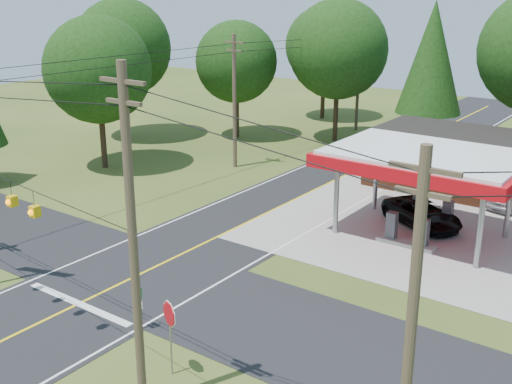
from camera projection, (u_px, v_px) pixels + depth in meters
The scene contains 15 objects.
ground at pixel (138, 275), 31.14m from camera, with size 120.00×120.00×0.00m, color #364A1A.
main_highway at pixel (138, 275), 31.14m from camera, with size 8.00×120.00×0.02m, color black.
cross_road at pixel (138, 275), 31.13m from camera, with size 70.00×7.00×0.02m, color black.
lane_center_yellow at pixel (138, 275), 31.13m from camera, with size 0.15×110.00×0.00m, color yellow.
gas_canopy at pixel (425, 162), 34.76m from camera, with size 10.60×7.40×4.88m.
convenience_store at pixel (494, 166), 42.60m from camera, with size 16.40×7.55×3.80m.
utility_pole_near_right at pixel (133, 242), 19.71m from camera, with size 1.80×0.30×11.50m.
utility_pole_far_left at pixel (234, 100), 47.81m from camera, with size 1.80×0.30×10.00m.
utility_pole_right_b at pixel (411, 327), 16.35m from camera, with size 1.80×0.30×10.00m.
utility_pole_north at pixel (358, 80), 60.17m from camera, with size 0.30×0.30×9.50m.
overhead_beacons at pixel (0, 179), 25.15m from camera, with size 17.04×2.04×1.03m.
treeline_backdrop at pixel (380, 69), 46.78m from camera, with size 70.27×51.59×13.30m.
suv_car at pixel (422, 214), 37.30m from camera, with size 5.24×5.24×1.46m, color black.
octagonal_stop_sign at pixel (169, 319), 22.63m from camera, with size 0.94×0.42×2.96m.
route_sign_post at pixel (139, 300), 25.89m from camera, with size 0.46×0.11×2.26m.
Camera 1 is at (21.30, -19.51, 13.59)m, focal length 45.00 mm.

